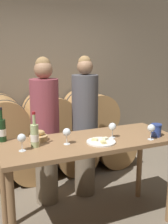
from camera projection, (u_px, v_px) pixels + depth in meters
name	position (u px, v px, depth m)	size (l,w,h in m)	color
stone_wall_back	(38.00, 64.00, 4.17)	(10.00, 0.12, 3.20)	#7F705B
barrel_stack	(49.00, 136.00, 3.91)	(2.62, 0.83, 1.20)	#A87A47
tasting_table	(89.00, 153.00, 2.57)	(1.73, 0.67, 0.94)	olive
person_left	(45.00, 131.00, 3.02)	(0.32, 0.32, 1.73)	#756651
person_right	(85.00, 126.00, 3.21)	(0.32, 0.32, 1.74)	#756651
wine_bottle_red	(2.00, 130.00, 2.48)	(0.07, 0.07, 0.33)	#193819
wine_bottle_white	(35.00, 135.00, 2.33)	(0.07, 0.07, 0.32)	#ADBC7F
blue_crock	(156.00, 130.00, 2.64)	(0.11, 0.11, 0.13)	navy
bread_basket	(38.00, 137.00, 2.52)	(0.17, 0.17, 0.11)	tan
cheese_plate	(101.00, 142.00, 2.46)	(0.28, 0.28, 0.04)	white
wine_glass_far_left	(22.00, 139.00, 2.23)	(0.07, 0.07, 0.15)	white
wine_glass_left	(67.00, 133.00, 2.39)	(0.07, 0.07, 0.15)	white
wine_glass_center	(112.00, 127.00, 2.58)	(0.07, 0.07, 0.15)	white
wine_glass_right	(151.00, 129.00, 2.53)	(0.07, 0.07, 0.15)	white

